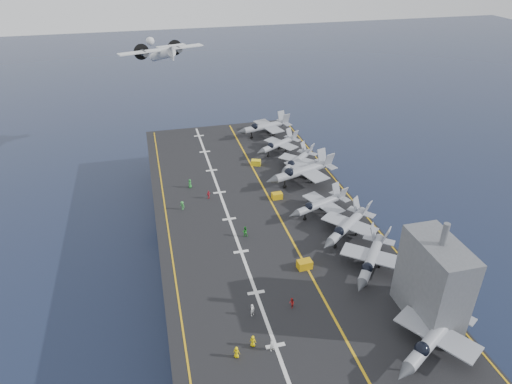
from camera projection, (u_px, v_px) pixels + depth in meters
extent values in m
plane|color=#142135|center=(261.00, 260.00, 88.92)|extent=(500.00, 500.00, 0.00)
cube|color=#56595E|center=(261.00, 239.00, 86.45)|extent=(36.00, 90.00, 10.00)
cube|color=black|center=(261.00, 216.00, 83.87)|extent=(38.00, 92.00, 0.40)
cube|color=gold|center=(277.00, 213.00, 84.39)|extent=(0.35, 90.00, 0.02)
cube|color=silver|center=(229.00, 219.00, 82.49)|extent=(0.50, 90.00, 0.02)
cube|color=gold|center=(168.00, 227.00, 80.17)|extent=(0.25, 90.00, 0.02)
cube|color=gold|center=(354.00, 202.00, 87.66)|extent=(0.25, 90.00, 0.02)
imported|color=yellow|center=(237.00, 352.00, 55.29)|extent=(1.20, 1.07, 1.67)
imported|color=silver|center=(272.00, 344.00, 56.19)|extent=(1.38, 1.24, 1.92)
imported|color=#1E8924|center=(245.00, 231.00, 77.41)|extent=(1.26, 0.95, 1.90)
imported|color=green|center=(182.00, 205.00, 84.95)|extent=(1.19, 1.23, 1.72)
imported|color=red|center=(209.00, 195.00, 88.53)|extent=(1.22, 1.13, 1.69)
imported|color=#268C33|center=(190.00, 184.00, 92.25)|extent=(1.20, 1.32, 1.83)
imported|color=silver|center=(252.00, 310.00, 61.34)|extent=(1.34, 1.30, 1.88)
imported|color=#B21919|center=(292.00, 303.00, 62.68)|extent=(0.83, 1.08, 1.62)
imported|color=yellow|center=(253.00, 341.00, 56.81)|extent=(1.20, 1.07, 1.67)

